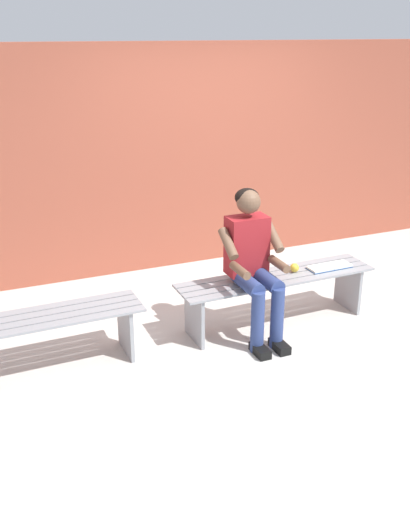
{
  "coord_description": "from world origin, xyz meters",
  "views": [
    {
      "loc": [
        2.43,
        4.15,
        2.47
      ],
      "look_at": [
        0.74,
        0.15,
        0.81
      ],
      "focal_mm": 41.6,
      "sensor_mm": 36.0,
      "label": 1
    }
  ],
  "objects_px": {
    "person_seated": "(253,259)",
    "apple": "(294,268)",
    "book_open": "(329,267)",
    "bench_far": "(28,332)",
    "bench_near": "(276,287)"
  },
  "relations": [
    {
      "from": "bench_near",
      "to": "bench_far",
      "type": "relative_size",
      "value": 1.03
    },
    {
      "from": "apple",
      "to": "book_open",
      "type": "distance_m",
      "value": 0.35
    },
    {
      "from": "bench_far",
      "to": "book_open",
      "type": "relative_size",
      "value": 4.24
    },
    {
      "from": "person_seated",
      "to": "book_open",
      "type": "height_order",
      "value": "person_seated"
    },
    {
      "from": "person_seated",
      "to": "apple",
      "type": "relative_size",
      "value": 15.69
    },
    {
      "from": "person_seated",
      "to": "book_open",
      "type": "distance_m",
      "value": 0.86
    },
    {
      "from": "bench_near",
      "to": "bench_far",
      "type": "height_order",
      "value": "same"
    },
    {
      "from": "apple",
      "to": "bench_near",
      "type": "bearing_deg",
      "value": 5.47
    },
    {
      "from": "bench_near",
      "to": "apple",
      "type": "relative_size",
      "value": 22.55
    },
    {
      "from": "bench_near",
      "to": "bench_far",
      "type": "bearing_deg",
      "value": 0.0
    },
    {
      "from": "person_seated",
      "to": "book_open",
      "type": "bearing_deg",
      "value": -174.39
    },
    {
      "from": "bench_far",
      "to": "person_seated",
      "type": "distance_m",
      "value": 1.87
    },
    {
      "from": "book_open",
      "to": "bench_far",
      "type": "bearing_deg",
      "value": -1.5
    },
    {
      "from": "bench_far",
      "to": "book_open",
      "type": "height_order",
      "value": "book_open"
    },
    {
      "from": "person_seated",
      "to": "apple",
      "type": "bearing_deg",
      "value": -166.03
    }
  ]
}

